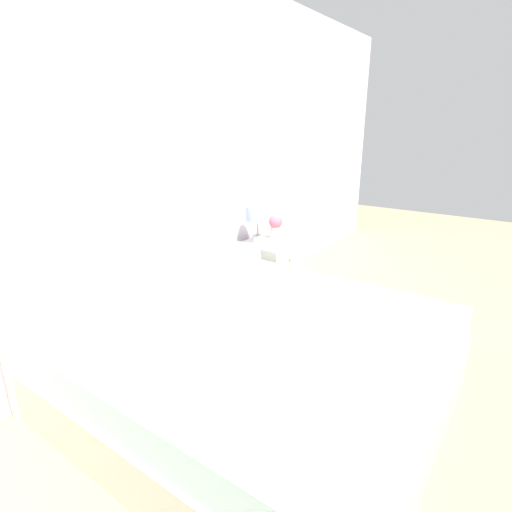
{
  "coord_description": "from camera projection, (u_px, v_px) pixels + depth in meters",
  "views": [
    {
      "loc": [
        -1.61,
        -2.12,
        1.53
      ],
      "look_at": [
        0.61,
        -0.53,
        0.62
      ],
      "focal_mm": 28.0,
      "sensor_mm": 36.0,
      "label": 1
    }
  ],
  "objects": [
    {
      "name": "bed",
      "position": [
        245.0,
        351.0,
        2.32
      ],
      "size": [
        1.85,
        1.94,
        1.07
      ],
      "color": "beige",
      "rests_on": "ground_plane"
    },
    {
      "name": "ground_plane",
      "position": [
        147.0,
        346.0,
        2.89
      ],
      "size": [
        12.0,
        12.0,
        0.0
      ],
      "primitive_type": "plane",
      "color": "tan"
    },
    {
      "name": "table_lamp",
      "position": [
        258.0,
        216.0,
        3.47
      ],
      "size": [
        0.2,
        0.2,
        0.32
      ],
      "color": "#A8B2BC",
      "rests_on": "nightstand"
    },
    {
      "name": "flower_vase",
      "position": [
        276.0,
        225.0,
        3.63
      ],
      "size": [
        0.13,
        0.13,
        0.22
      ],
      "color": "silver",
      "rests_on": "nightstand"
    },
    {
      "name": "wall_back",
      "position": [
        122.0,
        162.0,
        2.52
      ],
      "size": [
        8.0,
        0.06,
        2.6
      ],
      "color": "white",
      "rests_on": "ground_plane"
    },
    {
      "name": "alarm_clock",
      "position": [
        273.0,
        243.0,
        3.42
      ],
      "size": [
        0.06,
        0.06,
        0.06
      ],
      "color": "beige",
      "rests_on": "nightstand"
    },
    {
      "name": "nightstand",
      "position": [
        268.0,
        270.0,
        3.63
      ],
      "size": [
        0.42,
        0.45,
        0.53
      ],
      "color": "silver",
      "rests_on": "ground_plane"
    }
  ]
}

